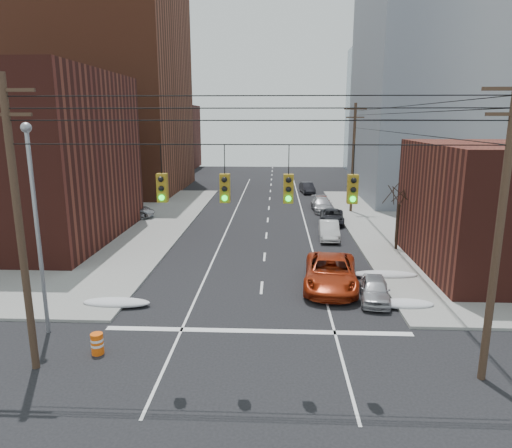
# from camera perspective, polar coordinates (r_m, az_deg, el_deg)

# --- Properties ---
(ground) EXTENTS (160.00, 160.00, 0.00)m
(ground) POSITION_cam_1_polar(r_m,az_deg,el_deg) (15.80, -0.85, -23.72)
(ground) COLOR black
(ground) RESTS_ON ground
(building_brick_tall) EXTENTS (24.00, 20.00, 30.00)m
(building_brick_tall) POSITION_cam_1_polar(r_m,az_deg,el_deg) (65.74, -20.53, 17.06)
(building_brick_tall) COLOR brown
(building_brick_tall) RESTS_ON ground
(building_brick_far) EXTENTS (22.00, 18.00, 12.00)m
(building_brick_far) POSITION_cam_1_polar(r_m,az_deg,el_deg) (90.75, -14.85, 10.40)
(building_brick_far) COLOR #491C15
(building_brick_far) RESTS_ON ground
(building_office) EXTENTS (22.00, 20.00, 25.00)m
(building_office) POSITION_cam_1_polar(r_m,az_deg,el_deg) (60.56, 23.92, 14.82)
(building_office) COLOR gray
(building_office) RESTS_ON ground
(building_glass) EXTENTS (20.00, 18.00, 22.00)m
(building_glass) POSITION_cam_1_polar(r_m,az_deg,el_deg) (85.85, 18.79, 13.37)
(building_glass) COLOR gray
(building_glass) RESTS_ON ground
(utility_pole_left) EXTENTS (2.20, 0.28, 11.00)m
(utility_pole_left) POSITION_cam_1_polar(r_m,az_deg,el_deg) (18.55, -27.52, 0.12)
(utility_pole_left) COLOR #473323
(utility_pole_left) RESTS_ON ground
(utility_pole_right) EXTENTS (2.20, 0.28, 11.00)m
(utility_pole_right) POSITION_cam_1_polar(r_m,az_deg,el_deg) (17.82, 28.17, -0.43)
(utility_pole_right) COLOR #473323
(utility_pole_right) RESTS_ON ground
(utility_pole_far) EXTENTS (2.20, 0.28, 11.00)m
(utility_pole_far) POSITION_cam_1_polar(r_m,az_deg,el_deg) (47.42, 12.06, 8.29)
(utility_pole_far) COLOR #473323
(utility_pole_far) RESTS_ON ground
(traffic_signals) EXTENTS (17.00, 0.42, 2.02)m
(traffic_signals) POSITION_cam_1_polar(r_m,az_deg,el_deg) (15.79, 0.05, 4.70)
(traffic_signals) COLOR black
(traffic_signals) RESTS_ON ground
(street_light) EXTENTS (0.44, 0.44, 9.32)m
(street_light) POSITION_cam_1_polar(r_m,az_deg,el_deg) (21.64, -25.85, 1.29)
(street_light) COLOR gray
(street_light) RESTS_ON ground
(bare_tree) EXTENTS (2.09, 2.20, 4.93)m
(bare_tree) POSITION_cam_1_polar(r_m,az_deg,el_deg) (34.55, 17.27, 0.50)
(bare_tree) COLOR black
(bare_tree) RESTS_ON ground
(snow_nw) EXTENTS (3.50, 1.08, 0.42)m
(snow_nw) POSITION_cam_1_polar(r_m,az_deg,el_deg) (24.91, -17.04, -9.37)
(snow_nw) COLOR silver
(snow_nw) RESTS_ON ground
(snow_ne) EXTENTS (3.00, 1.08, 0.42)m
(snow_ne) POSITION_cam_1_polar(r_m,az_deg,el_deg) (24.89, 18.05, -9.46)
(snow_ne) COLOR silver
(snow_ne) RESTS_ON ground
(snow_east_far) EXTENTS (4.00, 1.08, 0.42)m
(snow_east_far) POSITION_cam_1_polar(r_m,az_deg,el_deg) (28.96, 15.73, -6.10)
(snow_east_far) COLOR silver
(snow_east_far) RESTS_ON ground
(red_pickup) EXTENTS (3.56, 6.60, 1.76)m
(red_pickup) POSITION_cam_1_polar(r_m,az_deg,el_deg) (26.55, 9.32, -6.00)
(red_pickup) COLOR #9C290E
(red_pickup) RESTS_ON ground
(parked_car_a) EXTENTS (1.99, 3.88, 1.26)m
(parked_car_a) POSITION_cam_1_polar(r_m,az_deg,el_deg) (25.18, 14.62, -7.93)
(parked_car_a) COLOR #AAAAAE
(parked_car_a) RESTS_ON ground
(parked_car_b) EXTENTS (1.72, 4.38, 1.42)m
(parked_car_b) POSITION_cam_1_polar(r_m,az_deg,el_deg) (37.12, 9.12, -0.78)
(parked_car_b) COLOR silver
(parked_car_b) RESTS_ON ground
(parked_car_c) EXTENTS (2.59, 4.86, 1.30)m
(parked_car_c) POSITION_cam_1_polar(r_m,az_deg,el_deg) (42.63, 9.46, 0.91)
(parked_car_c) COLOR black
(parked_car_c) RESTS_ON ground
(parked_car_d) EXTENTS (2.19, 4.95, 1.41)m
(parked_car_d) POSITION_cam_1_polar(r_m,az_deg,el_deg) (48.23, 8.25, 2.43)
(parked_car_d) COLOR #A4A3A8
(parked_car_d) RESTS_ON ground
(parked_car_e) EXTENTS (1.59, 3.73, 1.26)m
(parked_car_e) POSITION_cam_1_polar(r_m,az_deg,el_deg) (50.67, 8.30, 2.84)
(parked_car_e) COLOR maroon
(parked_car_e) RESTS_ON ground
(parked_car_f) EXTENTS (1.97, 4.32, 1.38)m
(parked_car_f) POSITION_cam_1_polar(r_m,az_deg,el_deg) (59.88, 6.41, 4.51)
(parked_car_f) COLOR black
(parked_car_f) RESTS_ON ground
(lot_car_a) EXTENTS (4.04, 2.34, 1.26)m
(lot_car_a) POSITION_cam_1_polar(r_m,az_deg,el_deg) (39.84, -20.69, -0.42)
(lot_car_a) COLOR silver
(lot_car_a) RESTS_ON sidewalk_nw
(lot_car_b) EXTENTS (5.42, 3.45, 1.39)m
(lot_car_b) POSITION_cam_1_polar(r_m,az_deg,el_deg) (45.35, -15.72, 1.58)
(lot_car_b) COLOR #AFAFB4
(lot_car_b) RESTS_ON sidewalk_nw
(lot_car_c) EXTENTS (4.82, 2.52, 1.33)m
(lot_car_c) POSITION_cam_1_polar(r_m,az_deg,el_deg) (42.73, -26.57, -0.04)
(lot_car_c) COLOR black
(lot_car_c) RESTS_ON sidewalk_nw
(lot_car_d) EXTENTS (4.63, 3.00, 1.47)m
(lot_car_d) POSITION_cam_1_polar(r_m,az_deg,el_deg) (43.78, -22.42, 0.73)
(lot_car_d) COLOR #B3B4B8
(lot_car_d) RESTS_ON sidewalk_nw
(construction_barrel) EXTENTS (0.55, 0.55, 0.90)m
(construction_barrel) POSITION_cam_1_polar(r_m,az_deg,el_deg) (20.40, -19.23, -13.92)
(construction_barrel) COLOR #F0570C
(construction_barrel) RESTS_ON ground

